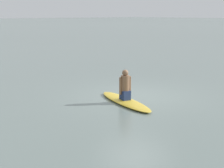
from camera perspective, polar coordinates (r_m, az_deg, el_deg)
name	(u,v)px	position (r m, az deg, el deg)	size (l,w,h in m)	color
ground_plane	(136,96)	(13.08, 3.90, -1.99)	(400.00, 400.00, 0.00)	slate
surfboard	(125,101)	(12.06, 2.16, -2.84)	(3.18, 0.71, 0.12)	gold
person_paddler	(125,86)	(11.94, 2.18, -0.35)	(0.41, 0.46, 1.05)	navy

